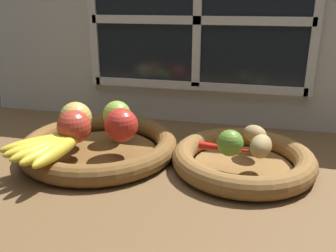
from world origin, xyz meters
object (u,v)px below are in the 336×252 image
apple_red_front (74,127)px  chili_pepper (233,149)px  potato_back (255,134)px  lime_near (230,143)px  fruit_bowl_right (243,160)px  apple_green_back (117,115)px  banana_bunch_front (49,147)px  apple_golden_left (76,118)px  apple_red_right (121,125)px  fruit_bowl_left (100,146)px  potato_small (261,146)px

apple_red_front → chili_pepper: (36.17, 2.55, -2.96)cm
potato_back → lime_near: 10.55cm
chili_pepper → fruit_bowl_right: bearing=55.5°
lime_near → apple_red_front: bearing=-178.1°
apple_green_back → apple_red_front: apple_red_front is taller
fruit_bowl_right → chili_pepper: bearing=-128.7°
apple_green_back → banana_bunch_front: bearing=-113.8°
apple_golden_left → potato_back: (43.42, 4.28, -1.97)cm
apple_red_right → apple_red_front: size_ratio=1.01×
apple_golden_left → apple_red_right: bearing=-10.7°
fruit_bowl_left → banana_bunch_front: 14.44cm
apple_green_back → apple_red_right: 9.36cm
potato_back → apple_red_front: bearing=-165.7°
banana_bunch_front → potato_back: size_ratio=3.11×
fruit_bowl_right → lime_near: lime_near is taller
potato_small → banana_bunch_front: bearing=-168.7°
apple_red_front → banana_bunch_front: bearing=-109.4°
apple_golden_left → lime_near: bearing=-7.3°
banana_bunch_front → lime_near: (38.09, 8.15, 1.28)cm
fruit_bowl_left → chili_pepper: bearing=-5.1°
fruit_bowl_left → lime_near: lime_near is taller
chili_pepper → apple_red_front: bearing=-171.8°
apple_red_right → lime_near: (25.42, -2.48, -1.09)cm
fruit_bowl_left → potato_back: bearing=7.5°
apple_red_front → potato_small: size_ratio=1.13×
fruit_bowl_right → chili_pepper: chili_pepper is taller
apple_red_right → potato_back: apple_red_right is taller
fruit_bowl_left → potato_back: potato_back is taller
apple_golden_left → lime_near: size_ratio=1.39×
apple_golden_left → chili_pepper: size_ratio=0.53×
banana_bunch_front → potato_small: (44.52, 8.90, 0.86)cm
fruit_bowl_left → potato_small: size_ratio=5.60×
fruit_bowl_left → potato_back: 37.83cm
apple_red_right → fruit_bowl_right: bearing=3.7°
fruit_bowl_right → apple_red_right: bearing=-176.3°
fruit_bowl_right → apple_red_front: size_ratio=4.12×
apple_green_back → chili_pepper: 31.83cm
fruit_bowl_left → fruit_bowl_right: 35.00cm
apple_red_right → apple_red_front: 10.83cm
potato_small → lime_near: bearing=-173.3°
fruit_bowl_left → apple_red_right: apple_red_right is taller
fruit_bowl_right → lime_near: 7.54cm
apple_green_back → banana_bunch_front: apple_green_back is taller
fruit_bowl_right → banana_bunch_front: bearing=-163.1°
apple_green_back → fruit_bowl_right: bearing=-11.2°
apple_red_right → potato_back: (30.52, 6.72, -1.94)cm
apple_red_front → chili_pepper: size_ratio=0.52×
fruit_bowl_right → apple_red_front: (-38.50, -5.46, 6.53)cm
chili_pepper → banana_bunch_front: bearing=-161.9°
apple_red_front → banana_bunch_front: (-2.46, -7.00, -2.32)cm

